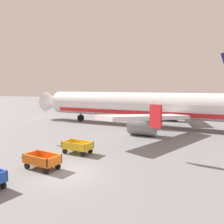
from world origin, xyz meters
TOP-DOWN VIEW (x-y plane):
  - ground_plane at (0.00, 0.00)m, footprint 220.00×220.00m
  - airplane at (1.88, 20.78)m, footprint 37.61×30.32m
  - baggage_cart_third_in_row at (-2.02, 0.24)m, footprint 3.62×1.95m
  - baggage_cart_fourth_in_row at (-1.36, 4.52)m, footprint 3.62×1.80m

SIDE VIEW (x-z plane):
  - ground_plane at x=0.00m, z-range 0.00..0.00m
  - baggage_cart_third_in_row at x=-2.02m, z-range 0.07..1.14m
  - baggage_cart_fourth_in_row at x=-1.36m, z-range 0.07..1.14m
  - airplane at x=1.88m, z-range -2.62..8.72m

